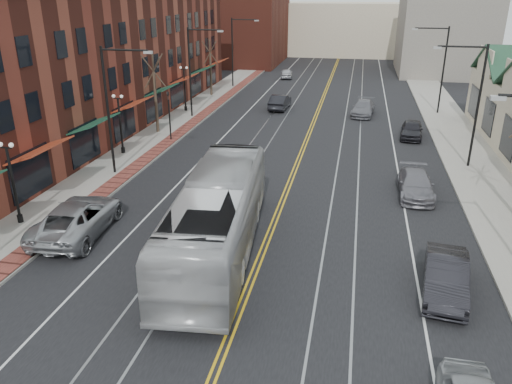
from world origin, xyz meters
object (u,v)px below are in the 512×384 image
at_px(transit_bus, 217,217).
at_px(parked_suv, 78,218).
at_px(parked_car_b, 446,277).
at_px(parked_car_c, 416,184).
at_px(parked_car_d, 412,129).

xyz_separation_m(transit_bus, parked_suv, (-7.30, 0.47, -0.96)).
height_order(transit_bus, parked_car_b, transit_bus).
relative_size(transit_bus, parked_suv, 2.12).
height_order(transit_bus, parked_suv, transit_bus).
distance_m(transit_bus, parked_suv, 7.38).
height_order(transit_bus, parked_car_c, transit_bus).
relative_size(transit_bus, parked_car_c, 2.74).
bearing_deg(parked_suv, transit_bus, 171.84).
bearing_deg(parked_suv, parked_car_b, 169.23).
distance_m(parked_car_c, parked_car_d, 12.71).
distance_m(parked_car_b, parked_car_d, 23.06).
xyz_separation_m(transit_bus, parked_car_d, (10.30, 21.64, -1.10)).
distance_m(parked_suv, parked_car_c, 18.82).
bearing_deg(parked_car_c, transit_bus, -136.99).
relative_size(parked_car_b, parked_car_d, 1.10).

